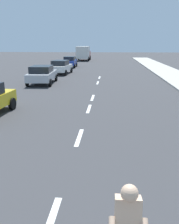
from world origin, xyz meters
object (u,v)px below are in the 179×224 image
at_px(parked_car_blue, 70,62).
at_px(delivery_truck, 83,53).
at_px(parked_car_silver, 42,74).
at_px(parked_car_white, 61,67).

xyz_separation_m(parked_car_blue, delivery_truck, (0.41, 14.68, 0.67)).
distance_m(parked_car_silver, parked_car_white, 7.17).
distance_m(parked_car_white, delivery_truck, 22.91).
bearing_deg(delivery_truck, parked_car_blue, -92.01).
bearing_deg(parked_car_silver, parked_car_blue, 86.91).
bearing_deg(parked_car_silver, parked_car_white, 84.84).
relative_size(parked_car_white, delivery_truck, 0.71).
bearing_deg(parked_car_white, parked_car_blue, 95.38).
bearing_deg(parked_car_silver, delivery_truck, 86.05).
xyz_separation_m(parked_car_white, parked_car_blue, (-0.28, 8.22, -0.00)).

